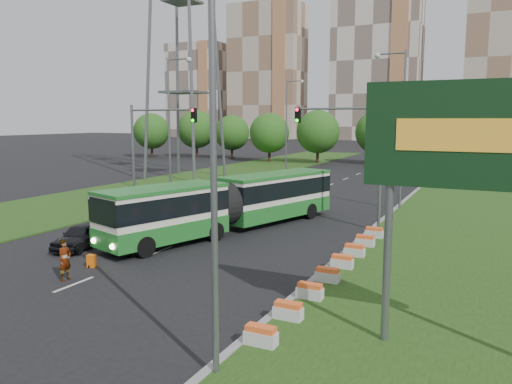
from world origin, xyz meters
The scene contains 20 objects.
ground centered at (0.00, 0.00, 0.00)m, with size 360.00×360.00×0.00m, color black.
grass_median centered at (13.00, 8.00, 0.07)m, with size 14.00×60.00×0.15m, color #204012.
median_kerb centered at (6.05, 8.00, 0.09)m, with size 0.30×60.00×0.18m, color gray.
left_verge centered at (-18.00, 25.00, 0.05)m, with size 12.00×110.00×0.10m, color #204012.
lane_markings centered at (-3.00, 20.00, 0.00)m, with size 0.20×100.00×0.01m, color beige, non-canonical shape.
flower_planters centered at (6.70, -0.30, 0.45)m, with size 1.10×15.90×0.60m, color silver, non-canonical shape.
billboard centered at (12.25, -6.00, 6.16)m, with size 6.00×0.37×8.00m.
traffic_mast_median centered at (4.78, 10.00, 5.35)m, with size 5.76×0.32×8.00m.
traffic_mast_left centered at (-10.38, 9.00, 5.35)m, with size 5.76×0.32×8.00m.
street_lamps centered at (-3.00, 10.00, 6.00)m, with size 36.00×60.00×12.00m, color slate, non-canonical shape.
tree_line centered at (10.00, 55.00, 4.50)m, with size 120.00×8.00×9.00m, color #1E5015, non-canonical shape.
apartment_tower_west centered at (-65.00, 150.00, 24.00)m, with size 26.00×15.00×48.00m, color #B9AA95.
apartment_tower_cwest centered at (-25.00, 150.00, 26.00)m, with size 28.00×15.00×52.00m, color beige.
apartment_tower_ceast centered at (15.00, 150.00, 25.00)m, with size 25.00×15.00×50.00m, color #B9AA95.
midrise_west centered at (-95.00, 150.00, 18.00)m, with size 22.00×14.00×36.00m, color beige.
articulated_bus centered at (-2.15, 5.89, 1.76)m, with size 2.72×17.44×2.87m.
car_left_near centered at (-7.23, -1.30, 0.67)m, with size 1.59×3.95×1.34m, color black.
car_left_far centered at (-8.11, 11.98, 0.79)m, with size 1.68×4.80×1.58m, color black.
pedestrian centered at (-3.76, -5.71, 0.91)m, with size 0.66×0.44×1.82m, color gray.
shopping_trolley centered at (-4.14, -3.78, 0.30)m, with size 0.35×0.37×0.60m.
Camera 1 is at (12.78, -20.95, 6.93)m, focal length 35.00 mm.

